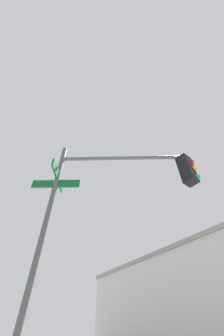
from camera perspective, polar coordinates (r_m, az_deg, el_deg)
traffic_signal_near at (r=4.21m, az=1.59°, el=-8.95°), size 2.50×3.08×5.84m
building_stucco at (r=29.17m, az=27.84°, el=-34.24°), size 19.46×18.91×9.44m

